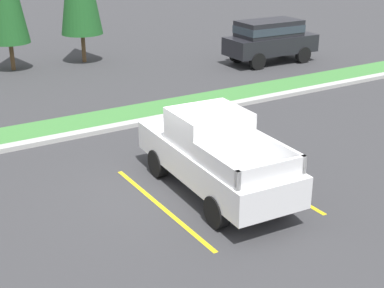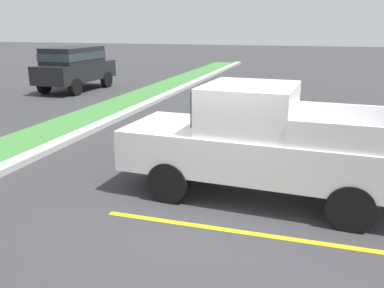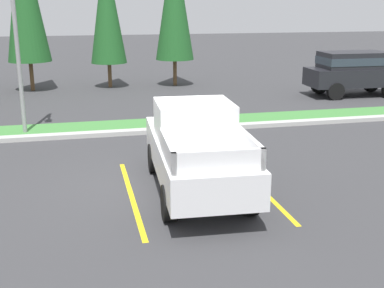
% 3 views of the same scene
% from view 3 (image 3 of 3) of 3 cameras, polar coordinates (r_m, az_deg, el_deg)
% --- Properties ---
extents(ground_plane, '(120.00, 120.00, 0.00)m').
position_cam_3_polar(ground_plane, '(12.35, -3.59, -4.60)').
color(ground_plane, '#38383A').
extents(parking_line_near, '(0.12, 4.80, 0.01)m').
position_cam_3_polar(parking_line_near, '(11.65, -6.98, -5.95)').
color(parking_line_near, yellow).
rests_on(parking_line_near, ground).
extents(parking_line_far, '(0.12, 4.80, 0.01)m').
position_cam_3_polar(parking_line_far, '(12.32, 7.53, -4.73)').
color(parking_line_far, yellow).
rests_on(parking_line_far, ground).
extents(curb_strip, '(56.00, 0.40, 0.15)m').
position_cam_3_polar(curb_strip, '(17.06, -6.40, 1.41)').
color(curb_strip, '#B2B2AD').
rests_on(curb_strip, ground).
extents(grass_median, '(56.00, 1.80, 0.06)m').
position_cam_3_polar(grass_median, '(18.13, -6.81, 2.12)').
color(grass_median, '#42843D').
rests_on(grass_median, ground).
extents(pickup_truck_main, '(2.19, 5.32, 2.10)m').
position_cam_3_polar(pickup_truck_main, '(11.60, 0.45, -0.50)').
color(pickup_truck_main, black).
rests_on(pickup_truck_main, ground).
extents(suv_distant, '(4.65, 2.06, 2.10)m').
position_cam_3_polar(suv_distant, '(25.11, 18.20, 8.09)').
color(suv_distant, black).
rests_on(suv_distant, ground).
extents(street_light, '(0.24, 1.49, 6.97)m').
position_cam_3_polar(street_light, '(17.26, -19.89, 14.08)').
color(street_light, gray).
rests_on(street_light, ground).
extents(cypress_tree_center, '(1.86, 1.86, 7.16)m').
position_cam_3_polar(cypress_tree_center, '(26.56, -9.80, 15.48)').
color(cypress_tree_center, brown).
rests_on(cypress_tree_center, ground).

